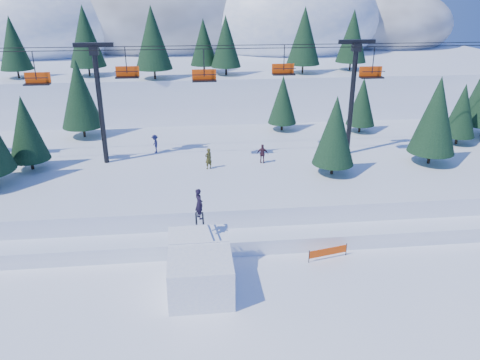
{
  "coord_description": "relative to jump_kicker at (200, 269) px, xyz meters",
  "views": [
    {
      "loc": [
        -1.53,
        -22.11,
        16.78
      ],
      "look_at": [
        1.59,
        6.0,
        5.2
      ],
      "focal_mm": 35.0,
      "sensor_mm": 36.0,
      "label": 1
    }
  ],
  "objects": [
    {
      "name": "mid_shelf",
      "position": [
        1.28,
        16.36,
        -0.13
      ],
      "size": [
        70.0,
        22.0,
        2.5
      ],
      "primitive_type": "cube",
      "color": "white",
      "rests_on": "ground"
    },
    {
      "name": "banner_near",
      "position": [
        8.56,
        2.45,
        -0.84
      ],
      "size": [
        2.79,
        0.68,
        0.9
      ],
      "color": "black",
      "rests_on": "ground"
    },
    {
      "name": "ground",
      "position": [
        1.28,
        -1.64,
        -1.38
      ],
      "size": [
        160.0,
        160.0,
        0.0
      ],
      "primitive_type": "plane",
      "color": "white",
      "rests_on": "ground"
    },
    {
      "name": "jump_kicker",
      "position": [
        0.0,
        0.0,
        0.0
      ],
      "size": [
        3.71,
        5.06,
        5.94
      ],
      "color": "white",
      "rests_on": "ground"
    },
    {
      "name": "mountain_ridge",
      "position": [
        -3.82,
        71.73,
        8.26
      ],
      "size": [
        119.0,
        60.68,
        26.46
      ],
      "color": "white",
      "rests_on": "ground"
    },
    {
      "name": "conifer_stand",
      "position": [
        2.0,
        16.97,
        5.63
      ],
      "size": [
        62.8,
        17.29,
        9.65
      ],
      "color": "black",
      "rests_on": "mid_shelf"
    },
    {
      "name": "banner_far",
      "position": [
        12.01,
        4.71,
        -0.84
      ],
      "size": [
        2.84,
        0.43,
        0.9
      ],
      "color": "black",
      "rests_on": "ground"
    },
    {
      "name": "distant_skiers",
      "position": [
        -3.04,
        15.85,
        1.97
      ],
      "size": [
        23.24,
        5.96,
        1.84
      ],
      "color": "#302A45",
      "rests_on": "mid_shelf"
    },
    {
      "name": "berm",
      "position": [
        1.28,
        6.36,
        -0.83
      ],
      "size": [
        70.0,
        6.0,
        1.1
      ],
      "primitive_type": "cube",
      "color": "white",
      "rests_on": "ground"
    },
    {
      "name": "chairlift",
      "position": [
        1.8,
        16.41,
        7.94
      ],
      "size": [
        46.28,
        3.21,
        10.28
      ],
      "color": "black",
      "rests_on": "mid_shelf"
    }
  ]
}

